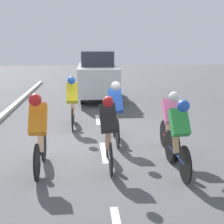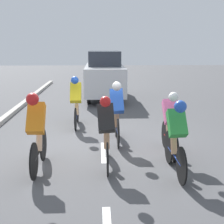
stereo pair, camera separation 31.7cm
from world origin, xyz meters
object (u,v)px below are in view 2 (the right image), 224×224
cyclist_blue (117,111)px  cyclist_orange (37,130)px  support_car (104,75)px  cyclist_black (106,130)px  cyclist_yellow (76,100)px  cyclist_green (176,135)px  cyclist_pink (171,122)px

cyclist_blue → cyclist_orange: 2.38m
cyclist_blue → support_car: (0.19, -6.78, 0.25)m
cyclist_black → support_car: 8.36m
cyclist_blue → cyclist_black: bearing=79.2°
cyclist_black → support_car: (-0.11, -8.35, 0.29)m
cyclist_blue → cyclist_yellow: (1.12, -1.57, -0.01)m
cyclist_yellow → cyclist_orange: cyclist_orange is taller
cyclist_black → cyclist_blue: bearing=-100.8°
cyclist_yellow → cyclist_black: (-0.82, 3.14, -0.03)m
cyclist_black → cyclist_orange: bearing=6.5°
cyclist_blue → cyclist_green: bearing=116.6°
cyclist_orange → cyclist_black: bearing=-173.5°
cyclist_yellow → cyclist_green: cyclist_yellow is taller
cyclist_yellow → cyclist_orange: bearing=81.1°
cyclist_orange → cyclist_blue: bearing=-133.7°
cyclist_green → cyclist_black: bearing=-18.3°
cyclist_pink → cyclist_orange: bearing=15.2°
cyclist_blue → cyclist_yellow: size_ratio=1.04×
cyclist_orange → support_car: size_ratio=0.37×
cyclist_black → cyclist_green: cyclist_black is taller
cyclist_blue → cyclist_green: cyclist_blue is taller
cyclist_black → cyclist_pink: cyclist_black is taller
cyclist_green → cyclist_yellow: bearing=-59.2°
cyclist_pink → cyclist_black: bearing=22.7°
cyclist_yellow → support_car: (-0.94, -5.21, 0.26)m
cyclist_blue → cyclist_yellow: bearing=-54.5°
cyclist_yellow → cyclist_green: size_ratio=0.94×
cyclist_blue → cyclist_black: (0.30, 1.57, -0.04)m
cyclist_black → cyclist_pink: bearing=-157.3°
cyclist_yellow → cyclist_pink: cyclist_yellow is taller
cyclist_orange → cyclist_pink: bearing=-164.8°
support_car → cyclist_yellow: bearing=79.8°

